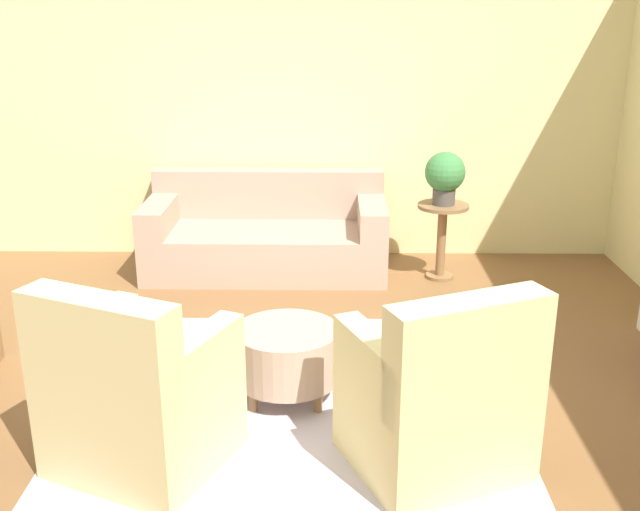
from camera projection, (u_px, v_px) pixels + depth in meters
ground_plane at (295, 398)px, 4.63m from camera, size 16.00×16.00×0.00m
wall_back at (308, 107)px, 6.93m from camera, size 9.69×0.12×2.80m
rug at (295, 398)px, 4.63m from camera, size 2.62×2.42×0.01m
couch at (267, 237)px, 6.78m from camera, size 2.13×0.95×0.86m
armchair_left at (135, 399)px, 3.83m from camera, size 1.05×1.01×1.03m
armchair_right at (440, 401)px, 3.81m from camera, size 1.05×1.01×1.03m
ottoman_table at (287, 354)px, 4.57m from camera, size 0.65×0.65×0.45m
side_table at (442, 230)px, 6.52m from camera, size 0.44×0.44×0.67m
potted_plant_on_side_table at (445, 175)px, 6.36m from camera, size 0.34×0.34×0.46m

